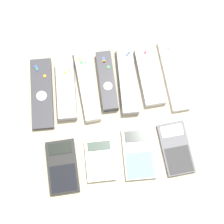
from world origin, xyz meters
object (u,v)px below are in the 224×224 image
object	(u,v)px
calculator_1	(100,160)
remote_3	(107,81)
remote_5	(150,76)
calculator_2	(138,154)
remote_0	(42,93)
remote_2	(87,84)
calculator_0	(62,166)
calculator_3	(176,148)
remote_4	(127,80)
remote_1	(66,90)
remote_6	(173,75)

from	to	relation	value
calculator_1	remote_3	bearing A→B (deg)	79.64
remote_5	calculator_2	bearing A→B (deg)	-109.40
remote_0	calculator_2	distance (m)	0.32
remote_2	remote_5	distance (m)	0.18
calculator_0	remote_0	bearing A→B (deg)	99.06
calculator_3	remote_3	bearing A→B (deg)	123.43
remote_2	remote_4	xyz separation A→B (m)	(0.12, -0.01, 0.00)
remote_5	remote_1	bearing A→B (deg)	-179.34
remote_1	remote_5	bearing A→B (deg)	5.44
remote_4	calculator_0	distance (m)	0.30
calculator_2	calculator_3	size ratio (longest dim) A/B	0.99
remote_3	remote_4	distance (m)	0.06
calculator_0	calculator_3	distance (m)	0.31
remote_3	remote_6	distance (m)	0.19
calculator_3	remote_1	bearing A→B (deg)	140.70
remote_0	remote_5	world-z (taller)	remote_5
calculator_2	calculator_3	world-z (taller)	calculator_2
calculator_1	remote_2	bearing A→B (deg)	94.17
remote_4	calculator_3	world-z (taller)	remote_4
remote_1	calculator_2	distance (m)	0.27
remote_3	remote_4	xyz separation A→B (m)	(0.06, -0.01, 0.00)
remote_0	calculator_3	distance (m)	0.41
remote_5	calculator_2	xyz separation A→B (m)	(-0.07, -0.22, -0.00)
remote_0	remote_5	size ratio (longest dim) A/B	1.20
remote_6	calculator_3	xyz separation A→B (m)	(-0.04, -0.21, -0.00)
remote_3	calculator_1	xyz separation A→B (m)	(-0.05, -0.22, -0.01)
remote_3	calculator_3	world-z (taller)	remote_3
remote_3	remote_5	distance (m)	0.13
remote_1	calculator_2	world-z (taller)	remote_1
remote_6	calculator_0	size ratio (longest dim) A/B	1.53
remote_4	calculator_2	world-z (taller)	remote_4
remote_0	calculator_1	world-z (taller)	remote_0
remote_0	calculator_2	size ratio (longest dim) A/B	1.46
remote_0	remote_4	xyz separation A→B (m)	(0.25, -0.00, 0.01)
remote_5	calculator_1	distance (m)	0.28
remote_5	calculator_3	distance (m)	0.22
remote_1	remote_3	xyz separation A→B (m)	(0.12, 0.01, -0.00)
remote_5	calculator_2	size ratio (longest dim) A/B	1.22
remote_0	calculator_1	bearing A→B (deg)	-53.83
calculator_0	remote_3	bearing A→B (deg)	55.60
remote_2	remote_0	bearing A→B (deg)	-179.91
remote_2	calculator_1	distance (m)	0.22
remote_0	remote_1	distance (m)	0.07
calculator_1	remote_4	bearing A→B (deg)	65.51
remote_1	remote_2	distance (m)	0.06
remote_2	calculator_3	size ratio (longest dim) A/B	1.48
remote_1	remote_4	world-z (taller)	same
calculator_2	remote_2	bearing A→B (deg)	120.71
remote_6	calculator_1	size ratio (longest dim) A/B	1.88
remote_2	calculator_2	distance (m)	0.24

